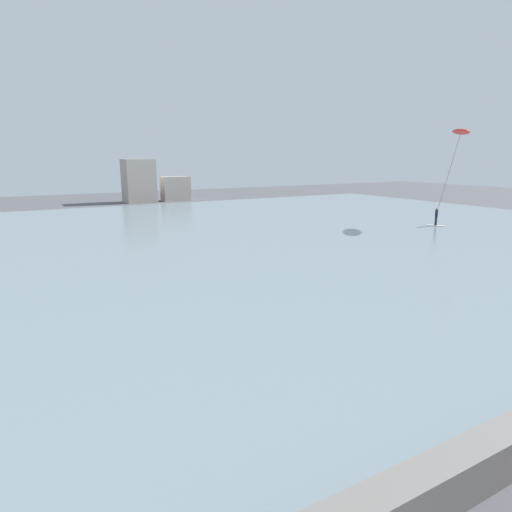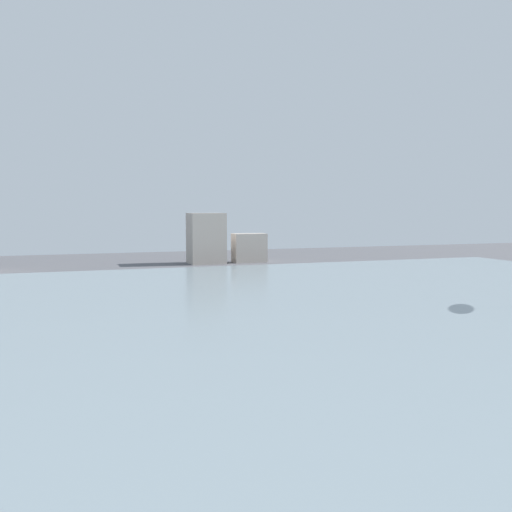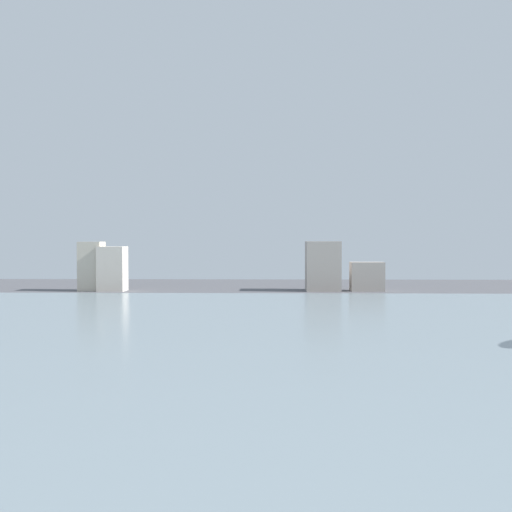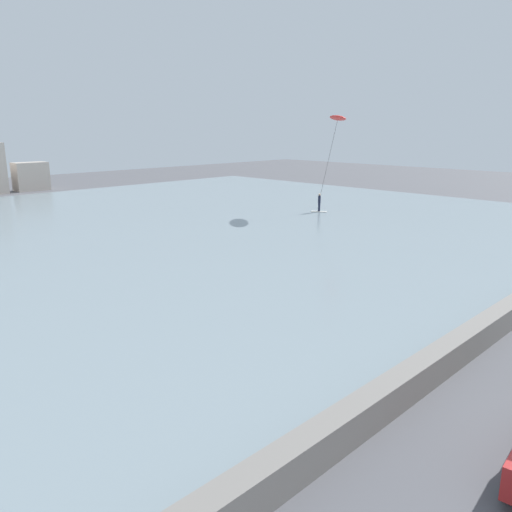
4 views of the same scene
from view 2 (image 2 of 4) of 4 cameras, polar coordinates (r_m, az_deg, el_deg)
water_bay at (r=33.71m, az=-4.70°, el=-5.89°), size 84.00×52.00×0.10m
far_shore_buildings at (r=62.37m, az=-14.09°, el=1.35°), size 35.43×4.07×5.78m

